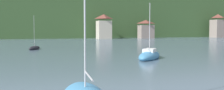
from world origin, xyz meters
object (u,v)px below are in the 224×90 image
Objects in this scene: sailboat_far_6 at (34,48)px; shore_building_central at (146,29)px; shore_building_westcentral at (104,27)px; sailboat_mid_4 at (149,56)px; shore_building_eastcentral at (218,26)px.

shore_building_central is at bearing -24.12° from sailboat_far_6.
shore_building_westcentral is 48.94m from sailboat_far_6.
shore_building_westcentral is 1.26× the size of sailboat_mid_4.
sailboat_far_6 is at bearing 74.52° from sailboat_mid_4.
shore_building_eastcentral is 83.74m from sailboat_far_6.
sailboat_mid_4 reaches higher than sailboat_far_6.
sailboat_mid_4 is 1.15× the size of sailboat_far_6.
shore_building_eastcentral is at bearing -5.49° from sailboat_mid_4.
sailboat_far_6 is (-23.61, -42.68, -4.04)m from shore_building_westcentral.
shore_building_eastcentral is at bearing -0.14° from shore_building_westcentral.
shore_building_eastcentral reaches higher than sailboat_mid_4.
shore_building_eastcentral is 1.38× the size of sailboat_mid_4.
shore_building_eastcentral is 84.66m from sailboat_mid_4.
shore_building_westcentral is at bearing 178.11° from shore_building_central.
shore_building_westcentral reaches higher than sailboat_mid_4.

